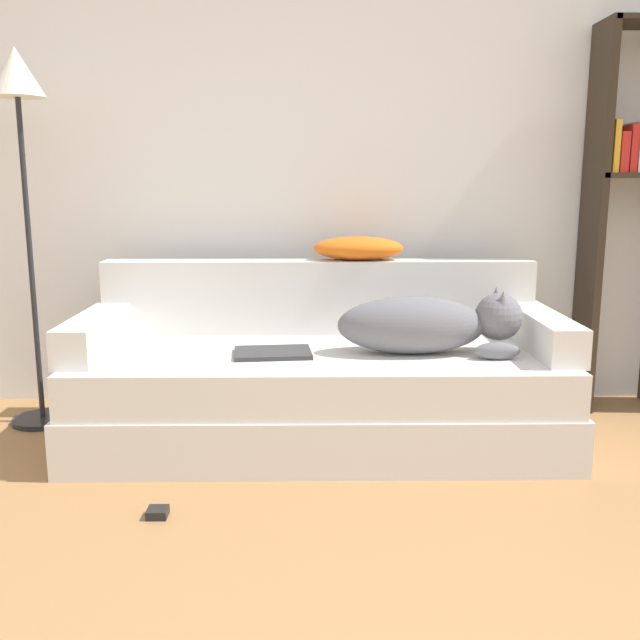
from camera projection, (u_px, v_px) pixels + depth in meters
name	position (u px, v px, depth m)	size (l,w,h in m)	color
wall_back	(363.00, 133.00, 3.51)	(7.80, 0.06, 2.70)	white
couch	(320.00, 396.00, 3.09)	(2.06, 0.88, 0.41)	silver
couch_backrest	(319.00, 297.00, 3.38)	(2.02, 0.15, 0.34)	silver
couch_arm_left	(95.00, 333.00, 3.02)	(0.15, 0.69, 0.16)	silver
couch_arm_right	(543.00, 332.00, 3.04)	(0.15, 0.69, 0.16)	silver
dog	(429.00, 324.00, 2.97)	(0.77, 0.27, 0.27)	slate
laptop	(273.00, 353.00, 2.96)	(0.34, 0.25, 0.02)	#2D2D30
throw_pillow	(359.00, 248.00, 3.35)	(0.42, 0.22, 0.11)	orange
bookshelf	(631.00, 200.00, 3.41)	(0.41, 0.26, 1.84)	#2D2319
floor_lamp	(20.00, 130.00, 3.10)	(0.28, 0.28, 1.68)	#232326
power_adapter	(158.00, 513.00, 2.41)	(0.07, 0.07, 0.03)	black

